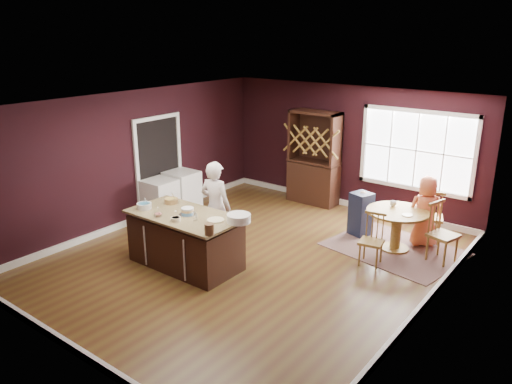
# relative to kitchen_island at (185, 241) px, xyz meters

# --- Properties ---
(room_shell) EXTENTS (7.00, 7.00, 7.00)m
(room_shell) POSITION_rel_kitchen_island_xyz_m (0.74, 0.88, 0.91)
(room_shell) COLOR brown
(room_shell) RESTS_ON ground
(window) EXTENTS (2.36, 0.10, 1.66)m
(window) POSITION_rel_kitchen_island_xyz_m (2.24, 4.35, 1.06)
(window) COLOR white
(window) RESTS_ON room_shell
(doorway) EXTENTS (0.08, 1.26, 2.13)m
(doorway) POSITION_rel_kitchen_island_xyz_m (-2.23, 1.48, 0.59)
(doorway) COLOR white
(doorway) RESTS_ON room_shell
(kitchen_island) EXTENTS (1.93, 1.01, 0.92)m
(kitchen_island) POSITION_rel_kitchen_island_xyz_m (0.00, 0.00, 0.00)
(kitchen_island) COLOR black
(kitchen_island) RESTS_ON ground
(dining_table) EXTENTS (1.10, 1.10, 0.75)m
(dining_table) POSITION_rel_kitchen_island_xyz_m (2.57, 2.76, 0.10)
(dining_table) COLOR brown
(dining_table) RESTS_ON ground
(baker) EXTENTS (0.65, 0.47, 1.66)m
(baker) POSITION_rel_kitchen_island_xyz_m (0.01, 0.76, 0.39)
(baker) COLOR silver
(baker) RESTS_ON ground
(layer_cake) EXTENTS (0.29, 0.29, 0.12)m
(layer_cake) POSITION_rel_kitchen_island_xyz_m (0.06, 0.02, 0.54)
(layer_cake) COLOR silver
(layer_cake) RESTS_ON kitchen_island
(bowl_blue) EXTENTS (0.25, 0.25, 0.10)m
(bowl_blue) POSITION_rel_kitchen_island_xyz_m (-0.73, -0.22, 0.53)
(bowl_blue) COLOR white
(bowl_blue) RESTS_ON kitchen_island
(bowl_yellow) EXTENTS (0.24, 0.24, 0.09)m
(bowl_yellow) POSITION_rel_kitchen_island_xyz_m (-0.57, 0.25, 0.53)
(bowl_yellow) COLOR #915F3C
(bowl_yellow) RESTS_ON kitchen_island
(bowl_pink) EXTENTS (0.14, 0.14, 0.05)m
(bowl_pink) POSITION_rel_kitchen_island_xyz_m (-0.26, -0.33, 0.51)
(bowl_pink) COLOR white
(bowl_pink) RESTS_ON kitchen_island
(bowl_olive) EXTENTS (0.16, 0.16, 0.06)m
(bowl_olive) POSITION_rel_kitchen_island_xyz_m (0.11, -0.30, 0.51)
(bowl_olive) COLOR #ECE6CB
(bowl_olive) RESTS_ON kitchen_island
(drinking_glass) EXTENTS (0.08, 0.08, 0.15)m
(drinking_glass) POSITION_rel_kitchen_island_xyz_m (0.35, -0.10, 0.56)
(drinking_glass) COLOR silver
(drinking_glass) RESTS_ON kitchen_island
(dinner_plate) EXTENTS (0.28, 0.28, 0.02)m
(dinner_plate) POSITION_rel_kitchen_island_xyz_m (0.61, 0.10, 0.49)
(dinner_plate) COLOR #F5E3C7
(dinner_plate) RESTS_ON kitchen_island
(white_tub) EXTENTS (0.38, 0.38, 0.13)m
(white_tub) POSITION_rel_kitchen_island_xyz_m (0.94, 0.27, 0.55)
(white_tub) COLOR silver
(white_tub) RESTS_ON kitchen_island
(stoneware_crock) EXTENTS (0.15, 0.15, 0.17)m
(stoneware_crock) POSITION_rel_kitchen_island_xyz_m (0.92, -0.39, 0.57)
(stoneware_crock) COLOR brown
(stoneware_crock) RESTS_ON kitchen_island
(toy_figurine) EXTENTS (0.05, 0.05, 0.08)m
(toy_figurine) POSITION_rel_kitchen_island_xyz_m (0.77, -0.26, 0.52)
(toy_figurine) COLOR gold
(toy_figurine) RESTS_ON kitchen_island
(rug) EXTENTS (2.49, 2.07, 0.01)m
(rug) POSITION_rel_kitchen_island_xyz_m (2.57, 2.76, -0.43)
(rug) COLOR brown
(rug) RESTS_ON ground
(chair_east) EXTENTS (0.53, 0.54, 1.06)m
(chair_east) POSITION_rel_kitchen_island_xyz_m (3.40, 2.77, 0.09)
(chair_east) COLOR brown
(chair_east) RESTS_ON ground
(chair_south) EXTENTS (0.44, 0.42, 0.91)m
(chair_south) POSITION_rel_kitchen_island_xyz_m (2.48, 1.91, 0.02)
(chair_south) COLOR brown
(chair_south) RESTS_ON ground
(chair_north) EXTENTS (0.56, 0.55, 1.06)m
(chair_north) POSITION_rel_kitchen_island_xyz_m (2.93, 3.49, 0.09)
(chair_north) COLOR olive
(chair_north) RESTS_ON ground
(seated_woman) EXTENTS (0.78, 0.71, 1.33)m
(seated_woman) POSITION_rel_kitchen_island_xyz_m (2.90, 3.25, 0.23)
(seated_woman) COLOR #DA6A43
(seated_woman) RESTS_ON ground
(high_chair) EXTENTS (0.45, 0.45, 0.89)m
(high_chair) POSITION_rel_kitchen_island_xyz_m (1.75, 3.01, 0.00)
(high_chair) COLOR #182040
(high_chair) RESTS_ON ground
(toddler) EXTENTS (0.18, 0.14, 0.26)m
(toddler) POSITION_rel_kitchen_island_xyz_m (1.82, 3.11, 0.37)
(toddler) COLOR #8CA5BF
(toddler) RESTS_ON high_chair
(table_plate) EXTENTS (0.19, 0.19, 0.01)m
(table_plate) POSITION_rel_kitchen_island_xyz_m (2.80, 2.62, 0.32)
(table_plate) COLOR beige
(table_plate) RESTS_ON dining_table
(table_cup) EXTENTS (0.14, 0.14, 0.10)m
(table_cup) POSITION_rel_kitchen_island_xyz_m (2.41, 2.94, 0.36)
(table_cup) COLOR white
(table_cup) RESTS_ON dining_table
(hutch) EXTENTS (1.15, 0.48, 2.12)m
(hutch) POSITION_rel_kitchen_island_xyz_m (0.02, 4.10, 0.62)
(hutch) COLOR black
(hutch) RESTS_ON ground
(washer) EXTENTS (0.61, 0.59, 0.88)m
(washer) POSITION_rel_kitchen_island_xyz_m (-1.90, 1.16, 0.00)
(washer) COLOR white
(washer) RESTS_ON ground
(dryer) EXTENTS (0.63, 0.61, 0.92)m
(dryer) POSITION_rel_kitchen_island_xyz_m (-1.90, 1.80, 0.02)
(dryer) COLOR white
(dryer) RESTS_ON ground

